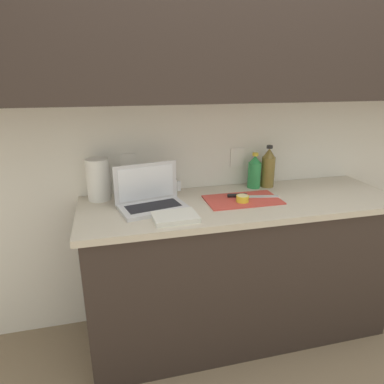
# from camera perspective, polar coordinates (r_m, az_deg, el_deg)

# --- Properties ---
(ground_plane) EXTENTS (12.00, 12.00, 0.00)m
(ground_plane) POSITION_cam_1_polar(r_m,az_deg,el_deg) (2.41, 7.36, -21.47)
(ground_plane) COLOR #847056
(ground_plane) RESTS_ON ground
(wall_back) EXTENTS (5.20, 0.38, 2.60)m
(wall_back) POSITION_cam_1_polar(r_m,az_deg,el_deg) (2.06, 6.86, 18.78)
(wall_back) COLOR white
(wall_back) RESTS_ON ground_plane
(counter_unit) EXTENTS (1.82, 0.60, 0.88)m
(counter_unit) POSITION_cam_1_polar(r_m,az_deg,el_deg) (2.16, 8.32, -12.09)
(counter_unit) COLOR #332823
(counter_unit) RESTS_ON ground_plane
(laptop) EXTENTS (0.39, 0.28, 0.23)m
(laptop) POSITION_cam_1_polar(r_m,az_deg,el_deg) (1.84, -6.96, -0.90)
(laptop) COLOR silver
(laptop) RESTS_ON counter_unit
(cutting_board) EXTENTS (0.42, 0.24, 0.01)m
(cutting_board) POSITION_cam_1_polar(r_m,az_deg,el_deg) (1.96, 8.43, -1.30)
(cutting_board) COLOR #D1473D
(cutting_board) RESTS_ON counter_unit
(knife) EXTENTS (0.30, 0.08, 0.02)m
(knife) POSITION_cam_1_polar(r_m,az_deg,el_deg) (1.99, 8.68, -0.61)
(knife) COLOR silver
(knife) RESTS_ON cutting_board
(lemon_half_cut) EXTENTS (0.07, 0.07, 0.04)m
(lemon_half_cut) POSITION_cam_1_polar(r_m,az_deg,el_deg) (1.92, 8.41, -1.08)
(lemon_half_cut) COLOR yellow
(lemon_half_cut) RESTS_ON cutting_board
(bottle_green_soda) EXTENTS (0.08, 0.08, 0.26)m
(bottle_green_soda) POSITION_cam_1_polar(r_m,az_deg,el_deg) (2.21, 12.58, 3.93)
(bottle_green_soda) COLOR olive
(bottle_green_soda) RESTS_ON counter_unit
(bottle_oil_tall) EXTENTS (0.08, 0.08, 0.22)m
(bottle_oil_tall) POSITION_cam_1_polar(r_m,az_deg,el_deg) (2.18, 10.35, 3.30)
(bottle_oil_tall) COLOR #2D934C
(bottle_oil_tall) RESTS_ON counter_unit
(measuring_cup) EXTENTS (0.10, 0.08, 0.10)m
(measuring_cup) POSITION_cam_1_polar(r_m,az_deg,el_deg) (2.00, -3.62, 0.75)
(measuring_cup) COLOR silver
(measuring_cup) RESTS_ON counter_unit
(paper_towel_roll) EXTENTS (0.13, 0.13, 0.24)m
(paper_towel_roll) POSITION_cam_1_polar(r_m,az_deg,el_deg) (2.00, -15.37, 2.04)
(paper_towel_roll) COLOR white
(paper_towel_roll) RESTS_ON counter_unit
(dish_towel) EXTENTS (0.23, 0.17, 0.02)m
(dish_towel) POSITION_cam_1_polar(r_m,az_deg,el_deg) (1.69, -2.84, -4.18)
(dish_towel) COLOR silver
(dish_towel) RESTS_ON counter_unit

